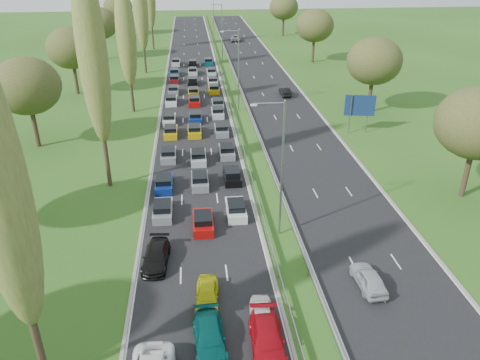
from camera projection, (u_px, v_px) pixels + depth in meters
ground at (237, 106)px, 73.76m from camera, size 260.00×260.00×0.00m
near_carriageway at (194, 103)px, 75.35m from camera, size 10.50×215.00×0.04m
far_carriageway at (277, 100)px, 76.61m from camera, size 10.50×215.00×0.04m
central_reservation at (236, 98)px, 75.74m from camera, size 2.36×215.00×0.32m
lamp_columns at (239, 71)px, 69.31m from camera, size 0.18×140.18×12.00m
poplar_row at (115, 41)px, 56.22m from camera, size 2.80×127.80×22.44m
woodland_left at (18, 94)px, 52.39m from camera, size 8.00×166.00×11.10m
woodland_right at (398, 75)px, 60.28m from camera, size 8.00×153.00×11.10m
traffic_queue_fill at (195, 109)px, 70.81m from camera, size 9.09×69.61×0.80m
near_car_3 at (156, 256)px, 36.60m from camera, size 2.32×4.86×1.37m
near_car_7 at (210, 337)px, 28.96m from camera, size 2.16×4.84×1.38m
near_car_8 at (207, 295)px, 32.54m from camera, size 1.86×4.06×1.35m
near_car_11 at (267, 339)px, 28.74m from camera, size 2.28×5.18×1.48m
near_car_12 at (262, 317)px, 30.57m from camera, size 1.78×3.96×1.32m
far_car_0 at (369, 279)px, 34.08m from camera, size 1.85×4.23×1.42m
far_car_1 at (285, 92)px, 78.75m from camera, size 1.47×4.17×1.37m
far_car_2 at (235, 38)px, 125.45m from camera, size 2.98×5.86×1.58m
direction_sign at (360, 107)px, 61.55m from camera, size 3.96×0.79×5.20m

